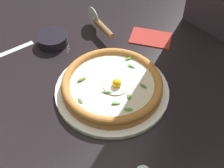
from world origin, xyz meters
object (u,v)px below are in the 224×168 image
pizza (112,84)px  side_bowl (53,39)px  folded_napkin (151,37)px  pizza_cutter (101,25)px

pizza → side_bowl: pizza is taller
side_bowl → folded_napkin: side_bowl is taller
pizza → pizza_cutter: (0.10, 0.25, 0.01)m
folded_napkin → pizza: bearing=-149.3°
side_bowl → pizza: bearing=-78.2°
side_bowl → folded_napkin: size_ratio=0.74×
folded_napkin → pizza_cutter: bearing=142.4°
pizza → pizza_cutter: size_ratio=1.76×
side_bowl → pizza_cutter: bearing=-14.5°
side_bowl → folded_napkin: 0.34m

